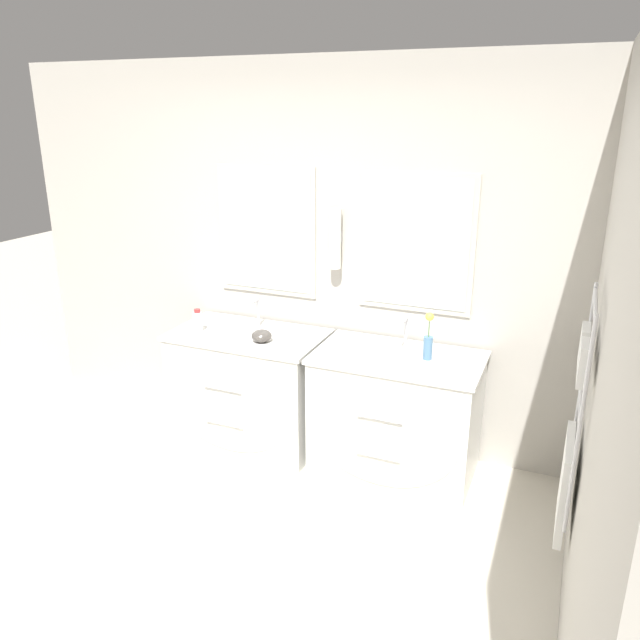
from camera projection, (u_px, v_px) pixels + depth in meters
ground_plane at (187, 604)px, 3.02m from camera, size 16.00×16.00×0.00m
wall_back at (333, 258)px, 4.24m from camera, size 4.93×0.16×2.60m
wall_right at (605, 347)px, 2.71m from camera, size 0.13×3.78×2.60m
vanity_left at (247, 389)px, 4.35m from camera, size 1.04×0.68×0.82m
vanity_right at (394, 416)px, 3.97m from camera, size 1.04×0.68×0.82m
faucet_left at (257, 313)px, 4.36m from camera, size 0.17×0.13×0.21m
faucet_right at (405, 333)px, 3.97m from camera, size 0.17×0.13×0.21m
toiletry_bottle at (198, 321)px, 4.27m from camera, size 0.06×0.06×0.16m
amenity_bowl at (262, 336)px, 4.09m from camera, size 0.14×0.14×0.08m
flower_vase at (428, 341)px, 3.78m from camera, size 0.06×0.06×0.30m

